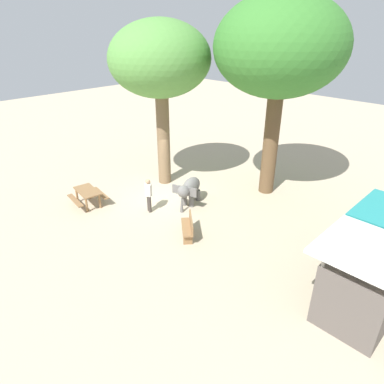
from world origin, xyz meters
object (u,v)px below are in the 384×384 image
(elephant, at_px, (190,189))
(shade_tree_secondary, at_px, (160,61))
(wooden_bench, at_px, (189,227))
(picnic_table_near, at_px, (88,194))
(person_handler, at_px, (149,193))
(market_stall_white, at_px, (360,289))
(shade_tree_main, at_px, (281,48))

(elephant, xyz_separation_m, shade_tree_secondary, (-0.85, -2.77, 5.39))
(wooden_bench, xyz_separation_m, picnic_table_near, (1.47, -5.28, 0.12))
(person_handler, xyz_separation_m, shade_tree_secondary, (-2.65, -1.95, 5.24))
(elephant, relative_size, market_stall_white, 0.72)
(picnic_table_near, bearing_deg, shade_tree_secondary, 90.27)
(shade_tree_secondary, relative_size, market_stall_white, 3.20)
(shade_tree_secondary, xyz_separation_m, market_stall_white, (2.48, 11.19, -5.05))
(shade_tree_main, xyz_separation_m, picnic_table_near, (7.23, -5.13, -6.24))
(picnic_table_near, distance_m, market_stall_white, 11.91)
(shade_tree_main, height_order, wooden_bench, shade_tree_main)
(picnic_table_near, bearing_deg, wooden_bench, 23.38)
(person_handler, height_order, shade_tree_secondary, shade_tree_secondary)
(person_handler, distance_m, shade_tree_main, 8.51)
(person_handler, relative_size, shade_tree_secondary, 0.20)
(shade_tree_main, bearing_deg, market_stall_white, 50.85)
(market_stall_white, bearing_deg, wooden_bench, -86.77)
(elephant, distance_m, wooden_bench, 2.80)
(wooden_bench, xyz_separation_m, market_stall_white, (-0.37, 6.48, 0.67))
(shade_tree_main, distance_m, market_stall_white, 10.27)
(person_handler, xyz_separation_m, market_stall_white, (-0.17, 9.23, 0.19))
(person_handler, height_order, picnic_table_near, person_handler)
(elephant, xyz_separation_m, picnic_table_near, (3.46, -3.34, -0.22))
(elephant, distance_m, market_stall_white, 8.58)
(picnic_table_near, bearing_deg, market_stall_white, 16.69)
(elephant, relative_size, wooden_bench, 1.37)
(person_handler, height_order, wooden_bench, person_handler)
(person_handler, bearing_deg, shade_tree_main, -4.22)
(elephant, distance_m, picnic_table_near, 4.81)
(shade_tree_main, height_order, picnic_table_near, shade_tree_main)
(picnic_table_near, height_order, market_stall_white, market_stall_white)
(person_handler, bearing_deg, elephant, -3.58)
(elephant, bearing_deg, picnic_table_near, -64.09)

